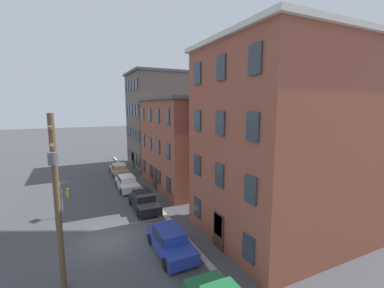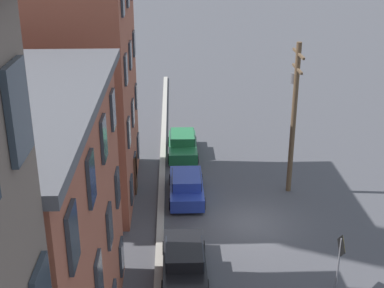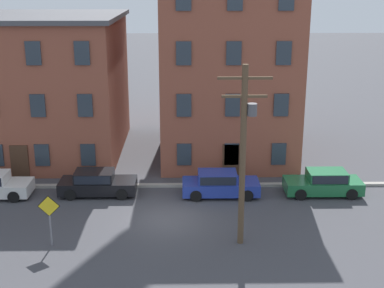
% 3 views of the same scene
% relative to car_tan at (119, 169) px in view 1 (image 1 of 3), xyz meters
% --- Properties ---
extents(ground_plane, '(200.00, 200.00, 0.00)m').
position_rel_car_tan_xyz_m(ground_plane, '(16.45, -3.38, -0.75)').
color(ground_plane, '#424247').
extents(kerb_strip, '(56.00, 0.36, 0.16)m').
position_rel_car_tan_xyz_m(kerb_strip, '(16.45, 1.12, -0.67)').
color(kerb_strip, '#9E998E').
rests_on(kerb_strip, ground_plane).
extents(apartment_corner, '(9.03, 12.25, 13.52)m').
position_rel_car_tan_xyz_m(apartment_corner, '(-3.15, 8.48, 6.02)').
color(apartment_corner, '#66564C').
rests_on(apartment_corner, ground_plane).
extents(apartment_midblock, '(11.85, 12.10, 9.70)m').
position_rel_car_tan_xyz_m(apartment_midblock, '(7.18, 8.41, 4.11)').
color(apartment_midblock, brown).
rests_on(apartment_midblock, ground_plane).
extents(apartment_far, '(9.33, 11.77, 12.79)m').
position_rel_car_tan_xyz_m(apartment_far, '(20.33, 8.24, 5.66)').
color(apartment_far, brown).
rests_on(apartment_far, ground_plane).
extents(car_tan, '(4.40, 1.92, 1.43)m').
position_rel_car_tan_xyz_m(car_tan, '(0.00, 0.00, 0.00)').
color(car_tan, tan).
rests_on(car_tan, ground_plane).
extents(car_white, '(4.40, 1.92, 1.43)m').
position_rel_car_tan_xyz_m(car_white, '(6.31, -0.24, 0.00)').
color(car_white, silver).
rests_on(car_white, ground_plane).
extents(car_black, '(4.40, 1.92, 1.43)m').
position_rel_car_tan_xyz_m(car_black, '(12.32, -0.00, 0.00)').
color(car_black, black).
rests_on(car_black, ground_plane).
extents(car_blue, '(4.40, 1.92, 1.43)m').
position_rel_car_tan_xyz_m(car_blue, '(19.40, -0.28, 0.00)').
color(car_blue, '#233899').
rests_on(car_blue, ground_plane).
extents(caution_sign, '(1.03, 0.08, 2.56)m').
position_rel_car_tan_xyz_m(caution_sign, '(11.16, -6.30, 0.96)').
color(caution_sign, slate).
rests_on(caution_sign, ground_plane).
extents(utility_pole, '(2.40, 0.44, 8.48)m').
position_rel_car_tan_xyz_m(utility_pole, '(20.07, -6.10, 4.03)').
color(utility_pole, brown).
rests_on(utility_pole, ground_plane).
extents(fire_hydrant, '(0.24, 0.34, 0.96)m').
position_rel_car_tan_xyz_m(fire_hydrant, '(6.49, -5.91, -0.27)').
color(fire_hydrant, yellow).
rests_on(fire_hydrant, ground_plane).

